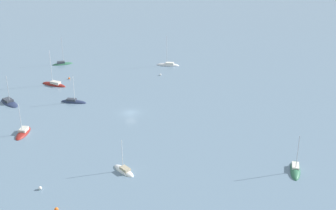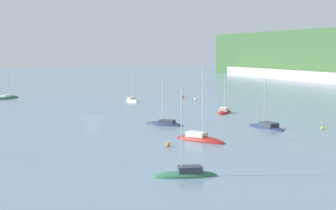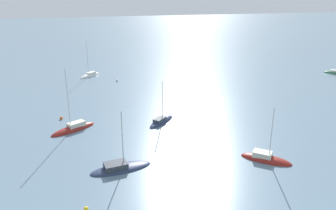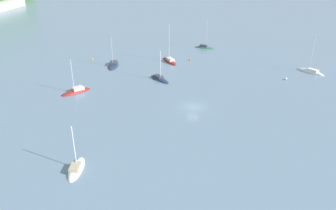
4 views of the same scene
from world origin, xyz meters
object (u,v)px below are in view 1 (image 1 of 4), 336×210
sailboat_7 (124,171)px  mooring_buoy_3 (69,78)px  sailboat_5 (54,85)px  mooring_buoy_4 (40,188)px  sailboat_2 (168,65)px  sailboat_0 (295,170)px  sailboat_1 (74,102)px  mooring_buoy_2 (160,75)px  sailboat_3 (62,64)px  sailboat_6 (9,103)px  mooring_buoy_0 (56,209)px  sailboat_4 (23,133)px

sailboat_7 → mooring_buoy_3: bearing=-19.3°
sailboat_5 → mooring_buoy_4: bearing=124.6°
sailboat_2 → mooring_buoy_3: bearing=31.9°
sailboat_0 → sailboat_7: sailboat_0 is taller
mooring_buoy_4 → sailboat_2: bearing=-54.1°
sailboat_5 → mooring_buoy_4: size_ratio=16.77×
sailboat_1 → mooring_buoy_2: (3.89, -33.88, 0.21)m
sailboat_0 → sailboat_5: sailboat_5 is taller
sailboat_3 → mooring_buoy_4: size_ratio=14.24×
sailboat_6 → sailboat_3: bearing=124.1°
sailboat_3 → sailboat_6: size_ratio=1.14×
sailboat_5 → mooring_buoy_0: bearing=127.6°
sailboat_4 → sailboat_0: bearing=81.6°
sailboat_7 → mooring_buoy_4: 18.09m
sailboat_4 → mooring_buoy_4: sailboat_4 is taller
mooring_buoy_4 → sailboat_4: bearing=-12.6°
mooring_buoy_0 → mooring_buoy_2: bearing=-49.6°
sailboat_0 → sailboat_2: 76.73m
sailboat_7 → sailboat_6: bearing=3.2°
sailboat_7 → mooring_buoy_4: size_ratio=11.23×
sailboat_4 → mooring_buoy_2: 55.11m
sailboat_7 → mooring_buoy_2: (45.59, -41.34, 0.20)m
sailboat_3 → sailboat_7: bearing=-88.3°
sailboat_7 → mooring_buoy_3: (60.41, -14.64, 0.19)m
sailboat_3 → mooring_buoy_2: sailboat_3 is taller
sailboat_1 → mooring_buoy_4: 45.37m
sailboat_4 → sailboat_2: bearing=152.2°
sailboat_0 → sailboat_6: (73.83, 39.06, 0.05)m
sailboat_0 → mooring_buoy_4: 54.90m
sailboat_0 → mooring_buoy_0: bearing=-60.8°
sailboat_2 → mooring_buoy_4: bearing=80.4°
sailboat_0 → sailboat_7: bearing=-76.9°
sailboat_4 → mooring_buoy_0: bearing=32.6°
mooring_buoy_4 → sailboat_6: bearing=-11.1°
sailboat_7 → mooring_buoy_4: bearing=71.8°
sailboat_2 → sailboat_4: (-22.04, 61.30, 0.02)m
sailboat_5 → mooring_buoy_2: sailboat_5 is taller
mooring_buoy_4 → sailboat_7: bearing=-102.5°
sailboat_6 → mooring_buoy_3: bearing=102.9°
mooring_buoy_0 → mooring_buoy_2: mooring_buoy_0 is taller
sailboat_2 → mooring_buoy_2: sailboat_2 is taller
mooring_buoy_2 → sailboat_7: bearing=137.8°
sailboat_1 → mooring_buoy_2: size_ratio=14.32×
sailboat_7 → mooring_buoy_2: sailboat_7 is taller
sailboat_0 → sailboat_3: sailboat_3 is taller
sailboat_7 → sailboat_0: bearing=-130.9°
sailboat_2 → sailboat_5: size_ratio=0.95×
sailboat_5 → mooring_buoy_3: (2.24, -6.28, 0.16)m
sailboat_1 → mooring_buoy_2: 34.10m
sailboat_6 → mooring_buoy_4: 49.07m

